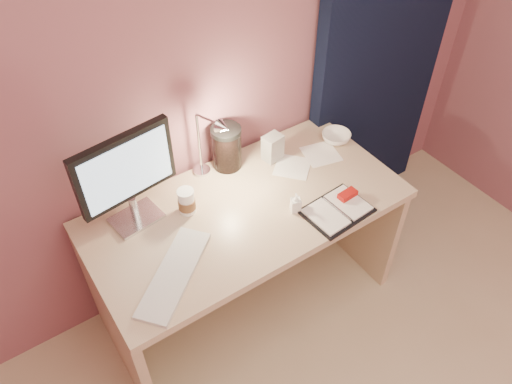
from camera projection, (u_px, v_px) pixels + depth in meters
room at (372, 35)px, 2.46m from camera, size 3.50×3.50×3.50m
desk at (239, 230)px, 2.38m from camera, size 1.40×0.70×0.73m
monitor at (125, 173)px, 1.94m from camera, size 0.42×0.18×0.45m
keyboard at (174, 274)px, 1.91m from camera, size 0.43×0.39×0.02m
planner at (338, 209)px, 2.16m from camera, size 0.29×0.23×0.04m
paper_b at (321, 154)px, 2.43m from camera, size 0.20×0.20×0.00m
paper_c at (292, 167)px, 2.37m from camera, size 0.23×0.23×0.00m
coffee_cup at (187, 202)px, 2.12m from camera, size 0.07×0.07×0.12m
bowl at (336, 137)px, 2.50m from camera, size 0.19×0.19×0.05m
lotion_bottle at (296, 202)px, 2.13m from camera, size 0.06×0.06×0.09m
dark_jar at (227, 149)px, 2.31m from camera, size 0.14×0.14×0.19m
product_box at (273, 147)px, 2.37m from camera, size 0.10×0.08×0.13m
desk_lamp at (201, 147)px, 2.13m from camera, size 0.14×0.21×0.35m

